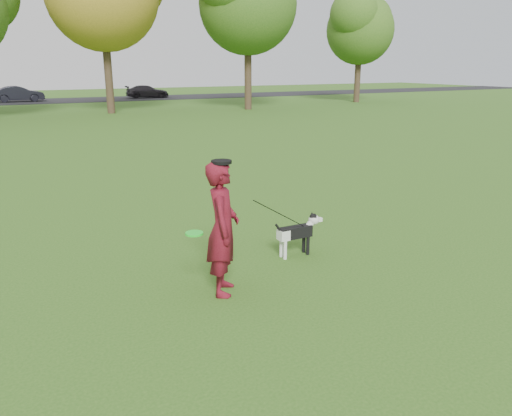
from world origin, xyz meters
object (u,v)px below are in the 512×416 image
car_mid (19,94)px  car_right (147,92)px  man (223,229)px  dog (299,231)px

car_mid → car_right: bearing=-93.2°
man → car_mid: size_ratio=0.47×
man → dog: bearing=-39.8°
car_mid → car_right: (10.76, 0.00, -0.07)m
man → dog: (1.64, 0.68, -0.49)m
dog → car_mid: bearing=92.8°
car_mid → man: bearing=177.2°
dog → car_mid: 39.86m
man → car_right: man is taller
man → car_mid: man is taller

